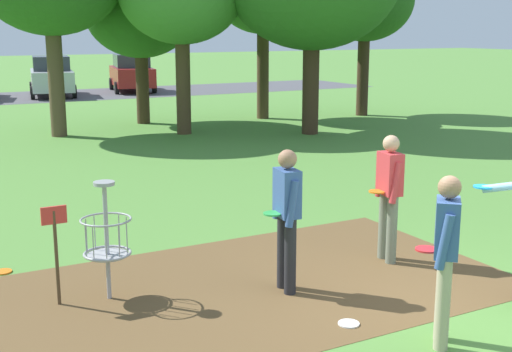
# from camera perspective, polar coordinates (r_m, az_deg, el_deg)

# --- Properties ---
(ground_plane) EXTENTS (160.00, 160.00, 0.00)m
(ground_plane) POSITION_cam_1_polar(r_m,az_deg,el_deg) (7.87, 18.03, -11.30)
(ground_plane) COLOR #518438
(dirt_tee_pad) EXTENTS (6.10, 3.64, 0.01)m
(dirt_tee_pad) POSITION_cam_1_polar(r_m,az_deg,el_deg) (8.38, -0.01, -9.17)
(dirt_tee_pad) COLOR brown
(dirt_tee_pad) RESTS_ON ground
(disc_golf_basket) EXTENTS (0.98, 0.58, 1.39)m
(disc_golf_basket) POSITION_cam_1_polar(r_m,az_deg,el_deg) (7.94, -12.85, -4.97)
(disc_golf_basket) COLOR #9E9EA3
(disc_golf_basket) RESTS_ON ground
(player_foreground_watching) EXTENTS (0.43, 0.49, 1.71)m
(player_foreground_watching) POSITION_cam_1_polar(r_m,az_deg,el_deg) (9.16, 11.08, -1.22)
(player_foreground_watching) COLOR slate
(player_foreground_watching) RESTS_ON ground
(player_throwing) EXTENTS (0.45, 0.45, 1.71)m
(player_throwing) POSITION_cam_1_polar(r_m,az_deg,el_deg) (6.83, 15.58, -6.07)
(player_throwing) COLOR tan
(player_throwing) RESTS_ON ground
(player_waiting_right) EXTENTS (0.42, 0.49, 1.71)m
(player_waiting_right) POSITION_cam_1_polar(r_m,az_deg,el_deg) (7.95, 2.58, -3.05)
(player_waiting_right) COLOR #232328
(player_waiting_right) RESTS_ON ground
(frisbee_by_tee) EXTENTS (0.23, 0.23, 0.02)m
(frisbee_by_tee) POSITION_cam_1_polar(r_m,az_deg,el_deg) (7.42, 7.77, -12.16)
(frisbee_by_tee) COLOR white
(frisbee_by_tee) RESTS_ON ground
(frisbee_mid_grass) EXTENTS (0.23, 0.23, 0.02)m
(frisbee_mid_grass) POSITION_cam_1_polar(r_m,az_deg,el_deg) (9.40, -20.44, -7.52)
(frisbee_mid_grass) COLOR orange
(frisbee_mid_grass) RESTS_ON ground
(tree_mid_center) EXTENTS (3.42, 3.42, 5.53)m
(tree_mid_center) POSITION_cam_1_polar(r_m,az_deg,el_deg) (24.92, 9.14, 14.30)
(tree_mid_center) COLOR #422D1E
(tree_mid_center) RESTS_ON ground
(tree_mid_right) EXTENTS (3.56, 3.56, 5.16)m
(tree_mid_right) POSITION_cam_1_polar(r_m,az_deg,el_deg) (22.76, -9.70, 13.45)
(tree_mid_right) COLOR #422D1E
(tree_mid_right) RESTS_ON ground
(parking_lot_strip) EXTENTS (36.00, 6.00, 0.01)m
(parking_lot_strip) POSITION_cam_1_polar(r_m,az_deg,el_deg) (33.10, -19.24, 6.23)
(parking_lot_strip) COLOR #4C4C51
(parking_lot_strip) RESTS_ON ground
(parked_car_center_right) EXTENTS (2.50, 4.45, 1.84)m
(parked_car_center_right) POSITION_cam_1_polar(r_m,az_deg,el_deg) (33.21, -16.75, 8.01)
(parked_car_center_right) COLOR #B2B7BC
(parked_car_center_right) RESTS_ON ground
(parked_car_rightmost) EXTENTS (2.58, 4.47, 1.84)m
(parked_car_rightmost) POSITION_cam_1_polar(r_m,az_deg,el_deg) (34.89, -10.37, 8.50)
(parked_car_rightmost) COLOR maroon
(parked_car_rightmost) RESTS_ON ground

